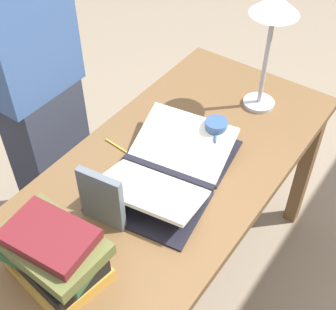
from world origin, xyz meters
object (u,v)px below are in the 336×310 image
object	(u,v)px
book_stack_tall	(54,254)
book_standing_upright	(102,199)
reading_lamp	(273,18)
pencil	(122,150)
person_reader	(34,81)
coffee_mug	(216,133)
open_book	(168,169)

from	to	relation	value
book_stack_tall	book_standing_upright	xyz separation A→B (m)	(-0.22, -0.02, 0.01)
reading_lamp	pencil	world-z (taller)	reading_lamp
book_stack_tall	person_reader	world-z (taller)	person_reader
coffee_mug	person_reader	size ratio (longest dim) A/B	0.06
book_stack_tall	reading_lamp	size ratio (longest dim) A/B	0.64
coffee_mug	pencil	distance (m)	0.35
open_book	book_stack_tall	xyz separation A→B (m)	(0.49, -0.03, 0.06)
coffee_mug	pencil	bearing A→B (deg)	-48.57
book_standing_upright	pencil	distance (m)	0.34
book_stack_tall	coffee_mug	bearing A→B (deg)	173.64
reading_lamp	pencil	bearing A→B (deg)	-27.90
open_book	coffee_mug	xyz separation A→B (m)	(-0.23, 0.05, 0.02)
reading_lamp	open_book	bearing A→B (deg)	-7.93
person_reader	open_book	bearing A→B (deg)	-91.68
open_book	coffee_mug	bearing A→B (deg)	158.58
book_standing_upright	pencil	bearing A→B (deg)	-158.10
open_book	pencil	size ratio (longest dim) A/B	3.50
reading_lamp	coffee_mug	xyz separation A→B (m)	(0.30, -0.02, -0.33)
open_book	book_standing_upright	world-z (taller)	book_standing_upright
open_book	person_reader	distance (m)	0.66
open_book	coffee_mug	size ratio (longest dim) A/B	5.37
open_book	person_reader	bearing A→B (deg)	-100.59
reading_lamp	coffee_mug	bearing A→B (deg)	-4.38
book_stack_tall	reading_lamp	xyz separation A→B (m)	(-1.03, 0.10, 0.29)
book_stack_tall	coffee_mug	xyz separation A→B (m)	(-0.72, 0.08, -0.04)
book_standing_upright	coffee_mug	bearing A→B (deg)	161.37
pencil	book_stack_tall	bearing A→B (deg)	19.59
person_reader	book_standing_upright	bearing A→B (deg)	-116.14
open_book	pencil	xyz separation A→B (m)	(-0.00, -0.21, -0.02)
coffee_mug	open_book	bearing A→B (deg)	-12.50
book_stack_tall	person_reader	distance (m)	0.81
coffee_mug	reading_lamp	bearing A→B (deg)	175.62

